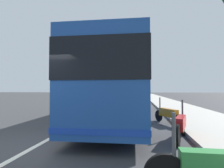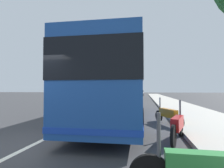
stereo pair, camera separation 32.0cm
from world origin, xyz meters
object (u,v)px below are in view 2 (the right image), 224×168
object	(u,v)px
motorcycle_angled	(178,126)
car_far_distant	(114,95)
car_ahead_same_lane	(141,93)
coach_bus	(119,84)
motorcycle_by_tree	(168,115)
car_oncoming	(135,96)

from	to	relation	value
motorcycle_angled	car_far_distant	size ratio (longest dim) A/B	0.45
car_ahead_same_lane	coach_bus	bearing A→B (deg)	-178.48
coach_bus	car_far_distant	distance (m)	21.80
motorcycle_by_tree	motorcycle_angled	bearing A→B (deg)	152.39
car_oncoming	car_ahead_same_lane	distance (m)	24.43
motorcycle_angled	car_far_distant	xyz separation A→B (m)	(25.34, 6.48, 0.21)
motorcycle_by_tree	car_ahead_same_lane	xyz separation A→B (m)	(46.36, 2.23, 0.27)
motorcycle_angled	motorcycle_by_tree	size ratio (longest dim) A/B	1.01
car_far_distant	car_ahead_same_lane	world-z (taller)	car_ahead_same_lane
car_far_distant	car_ahead_same_lane	xyz separation A→B (m)	(23.75, -4.30, 0.04)
motorcycle_by_tree	car_ahead_same_lane	bearing A→B (deg)	-23.84
motorcycle_by_tree	car_ahead_same_lane	size ratio (longest dim) A/B	0.46
motorcycle_angled	car_ahead_same_lane	distance (m)	49.14
car_far_distant	car_oncoming	xyz separation A→B (m)	(-0.67, -3.84, -0.03)
motorcycle_by_tree	car_far_distant	bearing A→B (deg)	-10.48
motorcycle_angled	car_ahead_same_lane	xyz separation A→B (m)	(49.09, 2.18, 0.25)
motorcycle_angled	motorcycle_by_tree	distance (m)	2.74
car_far_distant	car_ahead_same_lane	distance (m)	24.14
motorcycle_by_tree	car_ahead_same_lane	world-z (taller)	car_ahead_same_lane
coach_bus	car_far_distant	bearing A→B (deg)	9.26
motorcycle_angled	coach_bus	bearing A→B (deg)	50.13
motorcycle_by_tree	car_far_distant	xyz separation A→B (m)	(22.61, 6.53, 0.22)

